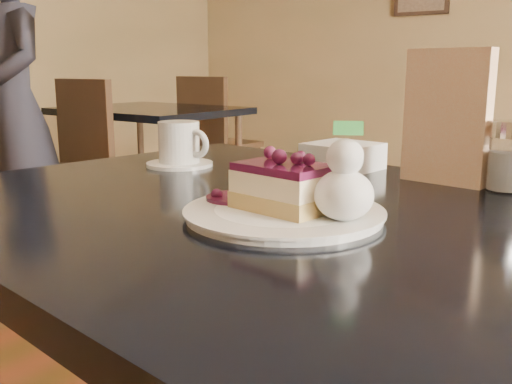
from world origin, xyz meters
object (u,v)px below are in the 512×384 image
Objects in this scene: cheesecake_slice at (284,187)px; bg_table_far_left at (154,218)px; dessert_plate at (284,214)px; main_table at (307,266)px; patron at (14,106)px; coffee_set at (180,146)px.

bg_table_far_left is (-2.18, 1.92, -0.80)m from cheesecake_slice.
main_table is at bearing 81.10° from dessert_plate.
main_table is at bearing 90.00° from cheesecake_slice.
bg_table_far_left is at bearing 138.57° from dessert_plate.
dessert_plate is 2.53m from patron.
patron is (-2.31, 1.01, 0.10)m from main_table.
coffee_set is at bearing 149.56° from dessert_plate.
main_table is 0.11m from dessert_plate.
dessert_plate is 0.15× the size of bg_table_far_left.
cheesecake_slice is 2.53m from patron.
bg_table_far_left is at bearing 136.42° from coffee_set.
coffee_set is (-0.42, 0.19, 0.13)m from main_table.
cheesecake_slice reaches higher than main_table.
coffee_set is (-0.41, 0.24, 0.04)m from dessert_plate.
dessert_plate is at bearing -39.08° from bg_table_far_left.
dessert_plate is (-0.01, -0.05, 0.09)m from main_table.
patron is at bearing 164.01° from cheesecake_slice.
main_table is 2.95m from bg_table_far_left.
cheesecake_slice is (-0.00, 0.00, 0.04)m from dessert_plate.
coffee_set reaches higher than dessert_plate.
coffee_set reaches higher than bg_table_far_left.
cheesecake_slice is at bearing 180.00° from dessert_plate.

